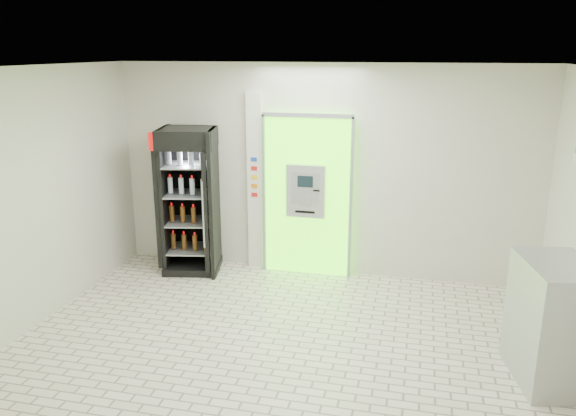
% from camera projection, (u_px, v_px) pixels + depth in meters
% --- Properties ---
extents(ground, '(6.00, 6.00, 0.00)m').
position_uv_depth(ground, '(280.00, 357.00, 6.00)').
color(ground, beige).
rests_on(ground, ground).
extents(room_shell, '(6.00, 6.00, 6.00)m').
position_uv_depth(room_shell, '(279.00, 190.00, 5.50)').
color(room_shell, beige).
rests_on(room_shell, ground).
extents(atm_assembly, '(1.30, 0.24, 2.33)m').
position_uv_depth(atm_assembly, '(307.00, 195.00, 7.98)').
color(atm_assembly, '#4DE911').
rests_on(atm_assembly, ground).
extents(pillar, '(0.22, 0.11, 2.60)m').
position_uv_depth(pillar, '(255.00, 182.00, 8.16)').
color(pillar, silver).
rests_on(pillar, ground).
extents(beverage_cooler, '(0.92, 0.87, 2.11)m').
position_uv_depth(beverage_cooler, '(191.00, 203.00, 8.15)').
color(beverage_cooler, black).
rests_on(beverage_cooler, ground).
extents(steel_cabinet, '(0.79, 1.03, 1.23)m').
position_uv_depth(steel_cabinet, '(552.00, 323.00, 5.44)').
color(steel_cabinet, '#A9ACB1').
rests_on(steel_cabinet, ground).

